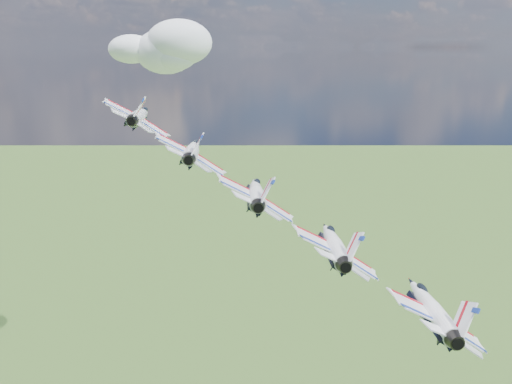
{
  "coord_description": "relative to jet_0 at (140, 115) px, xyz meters",
  "views": [
    {
      "loc": [
        4.5,
        -79.95,
        167.39
      ],
      "look_at": [
        14.91,
        -15.81,
        150.85
      ],
      "focal_mm": 40.0,
      "sensor_mm": 36.0,
      "label": 1
    }
  ],
  "objects": [
    {
      "name": "cloud_far",
      "position": [
        3.66,
        177.08,
        6.97
      ],
      "size": [
        53.99,
        42.42,
        21.21
      ],
      "primitive_type": "ellipsoid",
      "color": "white"
    },
    {
      "name": "jet_0",
      "position": [
        0.0,
        0.0,
        0.0
      ],
      "size": [
        12.11,
        15.39,
        8.55
      ],
      "primitive_type": null,
      "rotation": [
        0.0,
        0.54,
        -0.13
      ],
      "color": "silver"
    },
    {
      "name": "jet_1",
      "position": [
        6.86,
        -9.02,
        -3.61
      ],
      "size": [
        12.11,
        15.39,
        8.55
      ],
      "primitive_type": null,
      "rotation": [
        0.0,
        0.54,
        -0.13
      ],
      "color": "white"
    },
    {
      "name": "jet_2",
      "position": [
        13.72,
        -18.04,
        -7.23
      ],
      "size": [
        12.11,
        15.39,
        8.55
      ],
      "primitive_type": null,
      "rotation": [
        0.0,
        0.54,
        -0.13
      ],
      "color": "silver"
    },
    {
      "name": "jet_3",
      "position": [
        20.57,
        -27.06,
        -10.84
      ],
      "size": [
        12.11,
        15.39,
        8.55
      ],
      "primitive_type": null,
      "rotation": [
        0.0,
        0.54,
        -0.13
      ],
      "color": "white"
    },
    {
      "name": "jet_4",
      "position": [
        27.43,
        -36.09,
        -14.46
      ],
      "size": [
        12.11,
        15.39,
        8.55
      ],
      "primitive_type": null,
      "rotation": [
        0.0,
        0.54,
        -0.13
      ],
      "color": "white"
    }
  ]
}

